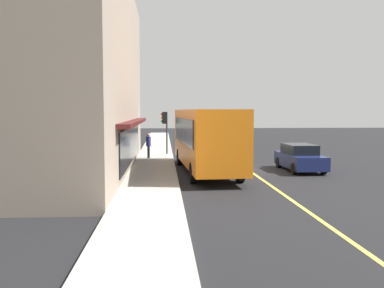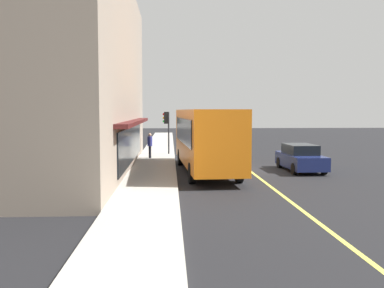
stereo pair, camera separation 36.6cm
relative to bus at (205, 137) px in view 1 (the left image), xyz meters
The scene contains 8 objects.
ground 3.48m from the bus, 65.10° to the right, with size 120.00×120.00×0.00m, color black.
sidewalk 3.70m from the bus, 67.67° to the left, with size 80.00×2.59×0.15m, color #B2ADA3.
lane_centre_stripe 3.48m from the bus, 65.10° to the right, with size 36.00×0.16×0.01m, color #D8D14C.
storefront_building 9.50m from the bus, 82.84° to the left, with size 21.82×9.72×10.92m.
bus is the anchor object (origin of this frame).
traffic_light 9.41m from the bus, 13.72° to the left, with size 0.30×0.52×3.20m.
car_navy 5.63m from the bus, 86.20° to the right, with size 4.35×1.96×1.52m.
pedestrian_mid_block 7.10m from the bus, 28.51° to the left, with size 0.34×0.34×1.73m.
Camera 1 is at (-25.05, 4.91, 3.44)m, focal length 40.55 mm.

